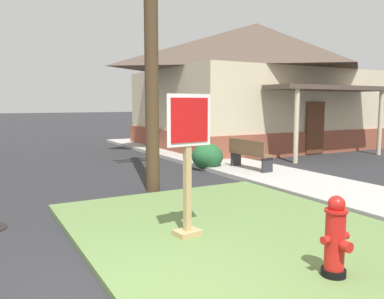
# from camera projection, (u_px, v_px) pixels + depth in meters

# --- Properties ---
(grass_corner_patch) EXTENTS (4.65, 5.45, 0.08)m
(grass_corner_patch) POSITION_uv_depth(u_px,v_px,m) (231.00, 228.00, 6.20)
(grass_corner_patch) COLOR #668447
(grass_corner_patch) RESTS_ON ground
(sidewalk_strip) EXTENTS (2.20, 19.75, 0.12)m
(sidewalk_strip) POSITION_uv_depth(u_px,v_px,m) (234.00, 166.00, 12.18)
(sidewalk_strip) COLOR #B2AFA8
(sidewalk_strip) RESTS_ON ground
(fire_hydrant) EXTENTS (0.38, 0.34, 0.92)m
(fire_hydrant) POSITION_uv_depth(u_px,v_px,m) (335.00, 238.00, 4.34)
(fire_hydrant) COLOR black
(fire_hydrant) RESTS_ON grass_corner_patch
(stop_sign) EXTENTS (0.73, 0.32, 2.06)m
(stop_sign) POSITION_uv_depth(u_px,v_px,m) (188.00, 168.00, 5.60)
(stop_sign) COLOR tan
(stop_sign) RESTS_ON grass_corner_patch
(street_bench) EXTENTS (0.47, 1.56, 0.85)m
(street_bench) POSITION_uv_depth(u_px,v_px,m) (249.00, 153.00, 11.19)
(street_bench) COLOR brown
(street_bench) RESTS_ON sidewalk_strip
(corner_house) EXTENTS (10.11, 9.05, 5.62)m
(corner_house) POSITION_uv_depth(u_px,v_px,m) (256.00, 84.00, 18.14)
(corner_house) COLOR brown
(corner_house) RESTS_ON ground
(shrub_by_curb) EXTENTS (0.95, 0.95, 0.80)m
(shrub_by_curb) POSITION_uv_depth(u_px,v_px,m) (207.00, 156.00, 11.82)
(shrub_by_curb) COLOR #255F32
(shrub_by_curb) RESTS_ON ground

